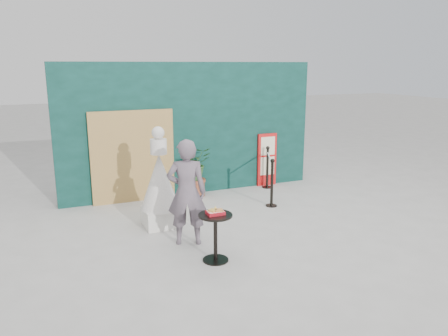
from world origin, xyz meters
The scene contains 10 objects.
ground centered at (0.00, 0.00, 0.00)m, with size 60.00×60.00×0.00m, color #ADAAA5.
back_wall centered at (0.00, 3.15, 1.50)m, with size 6.00×0.30×3.00m, color #0A2D27.
bamboo_fence centered at (-1.40, 2.94, 1.00)m, with size 1.80×0.08×2.00m, color tan.
woman centered at (-1.07, 0.26, 0.89)m, with size 0.65×0.43×1.78m, color #665864.
menu_board centered at (1.90, 2.95, 0.65)m, with size 0.50×0.07×1.30m.
statue centered at (-1.26, 1.24, 0.76)m, with size 0.73×0.73×1.87m.
cafe_table centered at (-0.89, -0.55, 0.50)m, with size 0.52×0.52×0.75m.
food_basket centered at (-0.88, -0.55, 0.79)m, with size 0.26×0.19×0.11m.
planter centered at (-0.03, 2.78, 0.66)m, with size 0.67×0.58×1.14m.
stanchion_barrier centered at (1.50, 2.09, 0.49)m, with size 0.84×1.54×1.03m.
Camera 1 is at (-3.20, -6.32, 2.95)m, focal length 35.00 mm.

